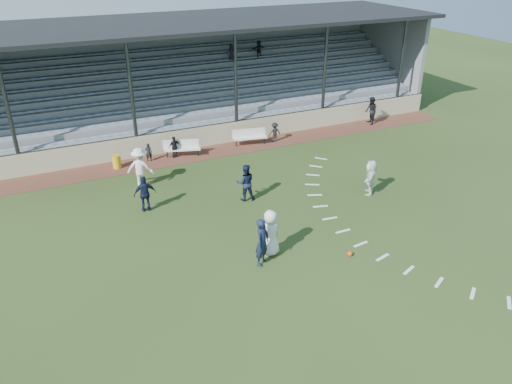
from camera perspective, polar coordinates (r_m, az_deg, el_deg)
ground at (r=19.88m, az=3.08°, el=-6.30°), size 90.00×90.00×0.00m
cinder_track at (r=28.49m, az=-6.86°, el=4.27°), size 34.00×2.00×0.02m
retaining_wall at (r=29.20m, az=-7.59°, el=6.05°), size 34.00×0.18×1.20m
bench_left at (r=28.17m, az=-8.51°, el=5.16°), size 2.03×1.04×0.95m
bench_right at (r=29.52m, az=-0.76°, el=6.49°), size 2.04×0.85×0.95m
trash_bin at (r=27.46m, az=-15.63°, el=3.37°), size 0.44×0.44×0.71m
football at (r=19.62m, az=10.68°, el=-6.94°), size 0.20×0.20×0.20m
player_white_lead at (r=18.95m, az=1.67°, el=-4.69°), size 1.03×0.77×1.89m
player_navy_lead at (r=18.40m, az=0.73°, el=-5.75°), size 0.82×0.78×1.89m
player_navy_mid at (r=22.95m, az=-1.22°, el=1.10°), size 1.00×0.86×1.77m
player_white_wing at (r=24.87m, az=-13.13°, el=2.75°), size 1.48×1.22×1.99m
player_navy_wing at (r=22.55m, az=-12.57°, el=-0.19°), size 1.01×0.46×1.69m
player_white_back at (r=24.16m, az=12.95°, el=1.67°), size 1.40×1.55×1.71m
official at (r=33.73m, az=13.02°, el=9.03°), size 0.89×1.02×1.80m
sub_left_near at (r=27.83m, az=-12.18°, el=4.45°), size 0.44×0.36×1.03m
sub_left_far at (r=28.05m, az=-9.29°, el=5.11°), size 0.76×0.42×1.22m
sub_right at (r=30.03m, az=2.14°, el=6.87°), size 0.76×0.45×1.17m
grandstand at (r=33.03m, az=-10.37°, el=11.23°), size 34.60×9.00×6.61m
penalty_arc at (r=21.86m, az=12.69°, el=-3.64°), size 3.89×14.63×0.01m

